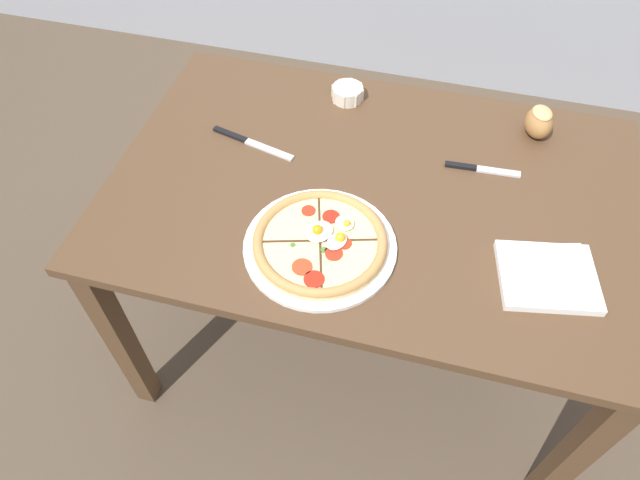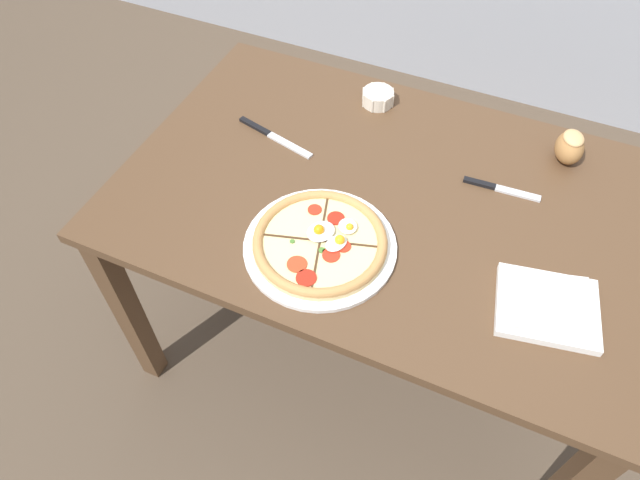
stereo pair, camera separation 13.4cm
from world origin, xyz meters
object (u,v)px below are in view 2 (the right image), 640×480
object	(u,v)px
knife_spare	(274,137)
pizza	(320,243)
bread_piece_near	(570,147)
napkin_folded	(548,306)
ramekin_bowl	(378,97)
dining_table	(382,219)
knife_main	(500,189)

from	to	relation	value
knife_spare	pizza	bearing A→B (deg)	-33.65
bread_piece_near	knife_spare	size ratio (longest dim) A/B	0.45
napkin_folded	knife_spare	xyz separation A→B (m)	(-0.81, 0.26, -0.01)
pizza	ramekin_bowl	distance (m)	0.58
dining_table	knife_main	size ratio (longest dim) A/B	6.88
napkin_folded	bread_piece_near	world-z (taller)	bread_piece_near
dining_table	bread_piece_near	size ratio (longest dim) A/B	12.04
pizza	knife_main	distance (m)	0.51
pizza	napkin_folded	distance (m)	0.53
knife_spare	knife_main	bearing A→B (deg)	19.30
dining_table	bread_piece_near	world-z (taller)	bread_piece_near
dining_table	pizza	distance (m)	0.27
ramekin_bowl	knife_main	world-z (taller)	ramekin_bowl
ramekin_bowl	napkin_folded	distance (m)	0.79
bread_piece_near	knife_spare	xyz separation A→B (m)	(-0.76, -0.24, -0.04)
pizza	knife_main	size ratio (longest dim) A/B	1.83
ramekin_bowl	bread_piece_near	world-z (taller)	bread_piece_near
ramekin_bowl	dining_table	bearing A→B (deg)	-66.26
ramekin_bowl	napkin_folded	world-z (taller)	ramekin_bowl
pizza	napkin_folded	bearing A→B (deg)	4.83
dining_table	knife_spare	size ratio (longest dim) A/B	5.39
pizza	knife_spare	size ratio (longest dim) A/B	1.43
dining_table	napkin_folded	xyz separation A→B (m)	(0.44, -0.19, 0.12)
napkin_folded	pizza	bearing A→B (deg)	-175.17
pizza	knife_spare	distance (m)	0.42
bread_piece_near	dining_table	bearing A→B (deg)	-141.36
knife_main	bread_piece_near	bearing A→B (deg)	51.13
napkin_folded	bread_piece_near	distance (m)	0.51
ramekin_bowl	pizza	bearing A→B (deg)	-83.35
napkin_folded	knife_spare	size ratio (longest dim) A/B	0.97
ramekin_bowl	napkin_folded	size ratio (longest dim) A/B	0.40
dining_table	ramekin_bowl	size ratio (longest dim) A/B	13.96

